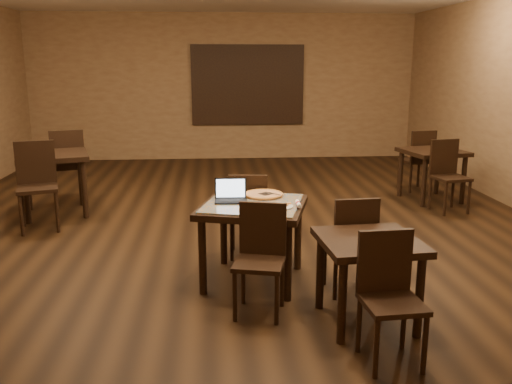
{
  "coord_description": "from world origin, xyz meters",
  "views": [
    {
      "loc": [
        -0.22,
        -6.52,
        2.03
      ],
      "look_at": [
        0.16,
        -1.66,
        0.85
      ],
      "focal_mm": 38.0,
      "sensor_mm": 36.0,
      "label": 1
    }
  ],
  "objects": [
    {
      "name": "other_table_b_chair_near",
      "position": [
        -2.41,
        0.18,
        0.61
      ],
      "size": [
        0.58,
        0.58,
        1.08
      ],
      "rotation": [
        0.0,
        0.0,
        0.29
      ],
      "color": "black",
      "rests_on": "ground"
    },
    {
      "name": "other_table_a_chair_near",
      "position": [
        2.98,
        0.58,
        0.55
      ],
      "size": [
        0.5,
        0.5,
        0.98
      ],
      "rotation": [
        0.0,
        0.0,
        0.19
      ],
      "color": "black",
      "rests_on": "ground"
    },
    {
      "name": "other_table_b_chair_far",
      "position": [
        -2.35,
        1.44,
        0.61
      ],
      "size": [
        0.58,
        0.58,
        1.08
      ],
      "rotation": [
        0.0,
        0.0,
        3.43
      ],
      "color": "black",
      "rests_on": "ground"
    },
    {
      "name": "ground",
      "position": [
        0.0,
        0.0,
        0.0
      ],
      "size": [
        10.0,
        10.0,
        0.0
      ],
      "primitive_type": "plane",
      "color": "black",
      "rests_on": "ground"
    },
    {
      "name": "other_table_c_chair_far",
      "position": [
        0.97,
        -2.1,
        0.51
      ],
      "size": [
        0.42,
        0.42,
        0.9
      ],
      "rotation": [
        0.0,
        0.0,
        3.22
      ],
      "color": "black",
      "rests_on": "ground"
    },
    {
      "name": "other_table_a",
      "position": [
        3.0,
        1.16,
        0.63
      ],
      "size": [
        0.95,
        0.95,
        0.76
      ],
      "rotation": [
        0.0,
        0.0,
        0.19
      ],
      "color": "black",
      "rests_on": "ground"
    },
    {
      "name": "other_table_c",
      "position": [
        0.96,
        -2.62,
        0.58
      ],
      "size": [
        0.8,
        0.8,
        0.7
      ],
      "rotation": [
        0.0,
        0.0,
        0.08
      ],
      "color": "black",
      "rests_on": "ground"
    },
    {
      "name": "other_table_a_chair_far",
      "position": [
        3.02,
        1.73,
        0.55
      ],
      "size": [
        0.5,
        0.5,
        0.98
      ],
      "rotation": [
        0.0,
        0.0,
        3.33
      ],
      "color": "black",
      "rests_on": "ground"
    },
    {
      "name": "chair_main_near",
      "position": [
        0.15,
        -2.34,
        0.51
      ],
      "size": [
        0.48,
        0.48,
        0.9
      ],
      "rotation": [
        0.0,
        0.0,
        -0.25
      ],
      "color": "black",
      "rests_on": "ground"
    },
    {
      "name": "chair_main_far",
      "position": [
        0.12,
        -1.1,
        0.52
      ],
      "size": [
        0.42,
        0.42,
        0.92
      ],
      "rotation": [
        0.0,
        0.0,
        3.07
      ],
      "color": "black",
      "rests_on": "ground"
    },
    {
      "name": "plate",
      "position": [
        0.35,
        -1.9,
        0.77
      ],
      "size": [
        0.25,
        0.25,
        0.01
      ],
      "primitive_type": "cylinder",
      "color": "white",
      "rests_on": "tiled_table"
    },
    {
      "name": "other_table_c_chair_near",
      "position": [
        0.96,
        -3.15,
        0.51
      ],
      "size": [
        0.42,
        0.42,
        0.9
      ],
      "rotation": [
        0.0,
        0.0,
        0.08
      ],
      "color": "black",
      "rests_on": "ground"
    },
    {
      "name": "spatula",
      "position": [
        0.27,
        -1.5,
        0.79
      ],
      "size": [
        0.25,
        0.28,
        0.01
      ],
      "primitive_type": "cube",
      "rotation": [
        0.0,
        0.0,
        0.66
      ],
      "color": "silver",
      "rests_on": "pizza_whole"
    },
    {
      "name": "mural",
      "position": [
        0.5,
        4.96,
        1.55
      ],
      "size": [
        2.34,
        0.05,
        1.64
      ],
      "color": "#264D8C",
      "rests_on": "wall_back"
    },
    {
      "name": "pizza_slice",
      "position": [
        0.35,
        -1.9,
        0.79
      ],
      "size": [
        0.21,
        0.21,
        0.02
      ],
      "primitive_type": null,
      "rotation": [
        0.0,
        0.0,
        0.31
      ],
      "color": "#CFB98A",
      "rests_on": "plate"
    },
    {
      "name": "wall_front",
      "position": [
        0.0,
        -5.0,
        1.5
      ],
      "size": [
        8.0,
        0.02,
        3.0
      ],
      "primitive_type": "cube",
      "color": "#906F49",
      "rests_on": "ground"
    },
    {
      "name": "pizza_whole",
      "position": [
        0.25,
        -1.48,
        0.78
      ],
      "size": [
        0.38,
        0.38,
        0.03
      ],
      "color": "#CFB98A",
      "rests_on": "pizza_pan"
    },
    {
      "name": "wall_back",
      "position": [
        0.0,
        5.0,
        1.5
      ],
      "size": [
        8.0,
        0.02,
        3.0
      ],
      "primitive_type": "cube",
      "color": "#906F49",
      "rests_on": "ground"
    },
    {
      "name": "napkin_roll",
      "position": [
        0.53,
        -1.86,
        0.78
      ],
      "size": [
        0.04,
        0.18,
        0.04
      ],
      "rotation": [
        0.0,
        0.0,
        -0.03
      ],
      "color": "white",
      "rests_on": "tiled_table"
    },
    {
      "name": "other_table_b",
      "position": [
        -2.38,
        0.81,
        0.69
      ],
      "size": [
        1.1,
        1.1,
        0.83
      ],
      "rotation": [
        0.0,
        0.0,
        0.29
      ],
      "color": "black",
      "rests_on": "ground"
    },
    {
      "name": "laptop",
      "position": [
        -0.07,
        -1.62,
        0.82
      ],
      "size": [
        0.3,
        0.24,
        0.2
      ],
      "rotation": [
        0.0,
        0.0,
        -0.04
      ],
      "color": "black",
      "rests_on": "tiled_table"
    },
    {
      "name": "pizza_pan",
      "position": [
        0.25,
        -1.48,
        0.77
      ],
      "size": [
        0.34,
        0.34,
        0.01
      ],
      "primitive_type": "cylinder",
      "color": "silver",
      "rests_on": "tiled_table"
    },
    {
      "name": "tiled_table",
      "position": [
        0.13,
        -1.72,
        0.66
      ],
      "size": [
        1.13,
        1.13,
        0.76
      ],
      "rotation": [
        0.0,
        0.0,
        -0.27
      ],
      "color": "black",
      "rests_on": "ground"
    }
  ]
}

